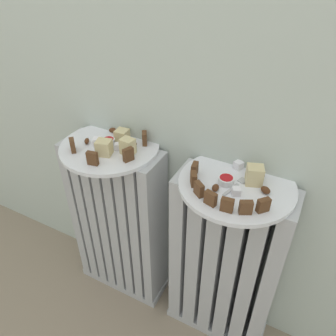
# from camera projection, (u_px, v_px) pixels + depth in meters

# --- Properties ---
(radiator_left) EXTENTS (0.35, 0.13, 0.66)m
(radiator_left) POSITION_uv_depth(u_px,v_px,m) (119.00, 224.00, 1.21)
(radiator_left) COLOR #B2B2B7
(radiator_left) RESTS_ON ground_plane
(radiator_right) EXTENTS (0.35, 0.13, 0.66)m
(radiator_right) POSITION_uv_depth(u_px,v_px,m) (224.00, 266.00, 1.06)
(radiator_right) COLOR #B2B2B7
(radiator_right) RESTS_ON ground_plane
(plate_left) EXTENTS (0.31, 0.31, 0.01)m
(plate_left) POSITION_uv_depth(u_px,v_px,m) (110.00, 147.00, 1.02)
(plate_left) COLOR white
(plate_left) RESTS_ON radiator_left
(plate_right) EXTENTS (0.31, 0.31, 0.01)m
(plate_right) POSITION_uv_depth(u_px,v_px,m) (237.00, 185.00, 0.86)
(plate_right) COLOR white
(plate_right) RESTS_ON radiator_right
(dark_cake_slice_left_0) EXTENTS (0.03, 0.03, 0.04)m
(dark_cake_slice_left_0) POSITION_uv_depth(u_px,v_px,m) (73.00, 145.00, 0.97)
(dark_cake_slice_left_0) COLOR #56351E
(dark_cake_slice_left_0) RESTS_ON plate_left
(dark_cake_slice_left_1) EXTENTS (0.03, 0.02, 0.04)m
(dark_cake_slice_left_1) POSITION_uv_depth(u_px,v_px,m) (92.00, 158.00, 0.92)
(dark_cake_slice_left_1) COLOR #56351E
(dark_cake_slice_left_1) RESTS_ON plate_left
(dark_cake_slice_left_2) EXTENTS (0.03, 0.03, 0.04)m
(dark_cake_slice_left_2) POSITION_uv_depth(u_px,v_px,m) (128.00, 155.00, 0.93)
(dark_cake_slice_left_2) COLOR #56351E
(dark_cake_slice_left_2) RESTS_ON plate_left
(dark_cake_slice_left_3) EXTENTS (0.03, 0.03, 0.04)m
(dark_cake_slice_left_3) POSITION_uv_depth(u_px,v_px,m) (145.00, 138.00, 1.01)
(dark_cake_slice_left_3) COLOR #56351E
(dark_cake_slice_left_3) RESTS_ON plate_left
(marble_cake_slice_left_0) EXTENTS (0.05, 0.05, 0.05)m
(marble_cake_slice_left_0) POSITION_uv_depth(u_px,v_px,m) (104.00, 148.00, 0.96)
(marble_cake_slice_left_0) COLOR beige
(marble_cake_slice_left_0) RESTS_ON plate_left
(marble_cake_slice_left_1) EXTENTS (0.04, 0.04, 0.05)m
(marble_cake_slice_left_1) POSITION_uv_depth(u_px,v_px,m) (128.00, 146.00, 0.96)
(marble_cake_slice_left_1) COLOR beige
(marble_cake_slice_left_1) RESTS_ON plate_left
(marble_cake_slice_left_2) EXTENTS (0.04, 0.04, 0.04)m
(marble_cake_slice_left_2) POSITION_uv_depth(u_px,v_px,m) (122.00, 135.00, 1.03)
(marble_cake_slice_left_2) COLOR beige
(marble_cake_slice_left_2) RESTS_ON plate_left
(turkish_delight_left_0) EXTENTS (0.03, 0.03, 0.02)m
(turkish_delight_left_0) POSITION_uv_depth(u_px,v_px,m) (118.00, 146.00, 0.99)
(turkish_delight_left_0) COLOR white
(turkish_delight_left_0) RESTS_ON plate_left
(turkish_delight_left_1) EXTENTS (0.03, 0.03, 0.03)m
(turkish_delight_left_1) POSITION_uv_depth(u_px,v_px,m) (98.00, 142.00, 1.01)
(turkish_delight_left_1) COLOR white
(turkish_delight_left_1) RESTS_ON plate_left
(medjool_date_left_0) EXTENTS (0.02, 0.03, 0.02)m
(medjool_date_left_0) POSITION_uv_depth(u_px,v_px,m) (87.00, 141.00, 1.02)
(medjool_date_left_0) COLOR #4C2814
(medjool_date_left_0) RESTS_ON plate_left
(medjool_date_left_1) EXTENTS (0.02, 0.03, 0.02)m
(medjool_date_left_1) POSITION_uv_depth(u_px,v_px,m) (93.00, 155.00, 0.95)
(medjool_date_left_1) COLOR #4C2814
(medjool_date_left_1) RESTS_ON plate_left
(medjool_date_left_2) EXTENTS (0.03, 0.02, 0.02)m
(medjool_date_left_2) POSITION_uv_depth(u_px,v_px,m) (113.00, 130.00, 1.07)
(medjool_date_left_2) COLOR #4C2814
(medjool_date_left_2) RESTS_ON plate_left
(medjool_date_left_3) EXTENTS (0.03, 0.03, 0.02)m
(medjool_date_left_3) POSITION_uv_depth(u_px,v_px,m) (133.00, 145.00, 1.00)
(medjool_date_left_3) COLOR #4C2814
(medjool_date_left_3) RESTS_ON plate_left
(jam_bowl_left) EXTENTS (0.04, 0.04, 0.02)m
(jam_bowl_left) POSITION_uv_depth(u_px,v_px,m) (109.00, 142.00, 1.00)
(jam_bowl_left) COLOR white
(jam_bowl_left) RESTS_ON plate_left
(dark_cake_slice_right_0) EXTENTS (0.02, 0.03, 0.04)m
(dark_cake_slice_right_0) POSITION_uv_depth(u_px,v_px,m) (195.00, 169.00, 0.88)
(dark_cake_slice_right_0) COLOR #56351E
(dark_cake_slice_right_0) RESTS_ON plate_right
(dark_cake_slice_right_1) EXTENTS (0.03, 0.03, 0.04)m
(dark_cake_slice_right_1) POSITION_uv_depth(u_px,v_px,m) (194.00, 179.00, 0.84)
(dark_cake_slice_right_1) COLOR #56351E
(dark_cake_slice_right_1) RESTS_ON plate_right
(dark_cake_slice_right_2) EXTENTS (0.03, 0.03, 0.04)m
(dark_cake_slice_right_2) POSITION_uv_depth(u_px,v_px,m) (199.00, 189.00, 0.81)
(dark_cake_slice_right_2) COLOR #56351E
(dark_cake_slice_right_2) RESTS_ON plate_right
(dark_cake_slice_right_3) EXTENTS (0.03, 0.02, 0.04)m
(dark_cake_slice_right_3) POSITION_uv_depth(u_px,v_px,m) (211.00, 198.00, 0.78)
(dark_cake_slice_right_3) COLOR #56351E
(dark_cake_slice_right_3) RESTS_ON plate_right
(dark_cake_slice_right_4) EXTENTS (0.03, 0.02, 0.04)m
(dark_cake_slice_right_4) POSITION_uv_depth(u_px,v_px,m) (227.00, 205.00, 0.76)
(dark_cake_slice_right_4) COLOR #56351E
(dark_cake_slice_right_4) RESTS_ON plate_right
(dark_cake_slice_right_5) EXTENTS (0.03, 0.03, 0.04)m
(dark_cake_slice_right_5) POSITION_uv_depth(u_px,v_px,m) (246.00, 207.00, 0.76)
(dark_cake_slice_right_5) COLOR #56351E
(dark_cake_slice_right_5) RESTS_ON plate_right
(dark_cake_slice_right_6) EXTENTS (0.03, 0.03, 0.04)m
(dark_cake_slice_right_6) POSITION_uv_depth(u_px,v_px,m) (263.00, 205.00, 0.76)
(dark_cake_slice_right_6) COLOR #56351E
(dark_cake_slice_right_6) RESTS_ON plate_right
(marble_cake_slice_right_0) EXTENTS (0.05, 0.05, 0.05)m
(marble_cake_slice_right_0) POSITION_uv_depth(u_px,v_px,m) (254.00, 175.00, 0.84)
(marble_cake_slice_right_0) COLOR beige
(marble_cake_slice_right_0) RESTS_ON plate_right
(turkish_delight_right_0) EXTENTS (0.03, 0.03, 0.02)m
(turkish_delight_right_0) POSITION_uv_depth(u_px,v_px,m) (238.00, 165.00, 0.91)
(turkish_delight_right_0) COLOR white
(turkish_delight_right_0) RESTS_ON plate_right
(turkish_delight_right_1) EXTENTS (0.03, 0.03, 0.02)m
(turkish_delight_right_1) POSITION_uv_depth(u_px,v_px,m) (236.00, 191.00, 0.82)
(turkish_delight_right_1) COLOR white
(turkish_delight_right_1) RESTS_ON plate_right
(medjool_date_right_0) EXTENTS (0.03, 0.02, 0.02)m
(medjool_date_right_0) POSITION_uv_depth(u_px,v_px,m) (260.00, 174.00, 0.88)
(medjool_date_right_0) COLOR #4C2814
(medjool_date_right_0) RESTS_ON plate_right
(medjool_date_right_1) EXTENTS (0.03, 0.03, 0.02)m
(medjool_date_right_1) POSITION_uv_depth(u_px,v_px,m) (266.00, 190.00, 0.82)
(medjool_date_right_1) COLOR #4C2814
(medjool_date_right_1) RESTS_ON plate_right
(medjool_date_right_2) EXTENTS (0.02, 0.03, 0.02)m
(medjool_date_right_2) POSITION_uv_depth(u_px,v_px,m) (215.00, 188.00, 0.83)
(medjool_date_right_2) COLOR #4C2814
(medjool_date_right_2) RESTS_ON plate_right
(jam_bowl_right) EXTENTS (0.04, 0.04, 0.02)m
(jam_bowl_right) POSITION_uv_depth(u_px,v_px,m) (226.00, 180.00, 0.85)
(jam_bowl_right) COLOR white
(jam_bowl_right) RESTS_ON plate_right
(fork) EXTENTS (0.04, 0.10, 0.00)m
(fork) POSITION_uv_depth(u_px,v_px,m) (236.00, 185.00, 0.85)
(fork) COLOR #B7B7BC
(fork) RESTS_ON plate_right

